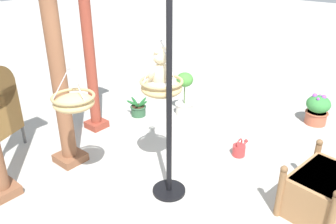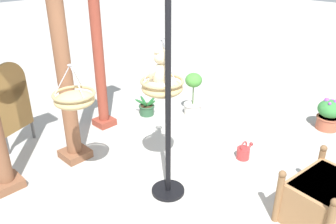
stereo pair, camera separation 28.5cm
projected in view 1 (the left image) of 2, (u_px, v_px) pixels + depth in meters
The scene contains 13 objects.
ground_plane at pixel (172, 187), 4.69m from camera, with size 40.00×40.00×0.00m, color #ADAAA3.
display_pole_central at pixel (169, 139), 4.25m from camera, with size 0.44×0.44×2.59m.
hanging_basket_with_teddy at pixel (162, 87), 4.25m from camera, with size 0.54×0.54×0.72m.
teddy_bear at pixel (160, 70), 4.17m from camera, with size 0.34×0.30×0.49m.
hanging_basket_left_high at pixel (74, 102), 3.98m from camera, with size 0.51×0.51×0.52m.
greenhouse_pillar_left at pixel (90, 62), 5.74m from camera, with size 0.35×0.35×2.56m.
greenhouse_pillar_far_back at pixel (59, 75), 4.67m from camera, with size 0.42×0.42×2.90m.
wooden_planter_box at pixel (321, 191), 4.15m from camera, with size 1.04×0.80×0.71m.
potted_plant_flowering_red at pixel (138, 109), 6.66m from camera, with size 0.41×0.42×0.35m.
potted_plant_tall_leafy at pixel (317, 109), 6.29m from camera, with size 0.43×0.43×0.59m.
potted_plant_bushy_green at pixel (184, 95), 6.62m from camera, with size 0.37×0.37×0.85m.
display_sign_board at pixel (3, 103), 5.16m from camera, with size 0.61×0.28×1.42m.
watering_can at pixel (239, 149), 5.38m from camera, with size 0.35×0.20×0.30m.
Camera 1 is at (-2.93, -2.42, 2.95)m, focal length 36.62 mm.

